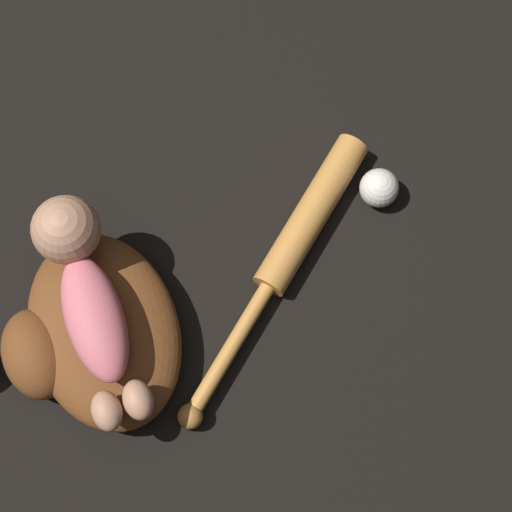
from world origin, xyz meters
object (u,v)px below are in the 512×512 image
object	(u,v)px
baby_figure	(84,286)
baseball_bat	(294,242)
baseball	(379,188)
baseball_glove	(93,334)

from	to	relation	value
baby_figure	baseball_bat	world-z (taller)	baby_figure
baseball_bat	baseball	world-z (taller)	baseball
baseball_bat	baseball_glove	bearing A→B (deg)	76.11
baseball_glove	baseball	bearing A→B (deg)	-101.62
baby_figure	baseball	bearing A→B (deg)	-107.00
baseball	baseball_glove	bearing A→B (deg)	78.38
baseball_bat	baseball	xyz separation A→B (m)	(-0.02, -0.18, 0.01)
baby_figure	baseball_bat	bearing A→B (deg)	-112.15
baseball_bat	baby_figure	bearing A→B (deg)	67.85
baseball_glove	baseball_bat	xyz separation A→B (m)	(-0.09, -0.36, -0.02)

